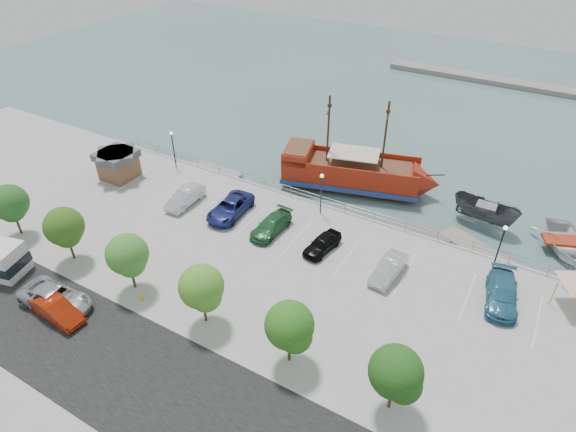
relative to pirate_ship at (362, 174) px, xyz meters
The scene contains 30 objects.
ground 14.18m from the pirate_ship, 94.52° to the right, with size 160.00×160.00×0.00m, color #486A66.
street 30.06m from the pirate_ship, 92.11° to the right, with size 100.00×8.00×0.04m, color black.
sidewalk 24.07m from the pirate_ship, 92.64° to the right, with size 100.00×4.00×0.05m, color #999996.
seawall_railing 6.33m from the pirate_ship, 100.09° to the right, with size 50.00×0.06×1.00m.
far_shore 41.94m from the pirate_ship, 77.76° to the left, with size 40.00×3.00×0.80m, color gray.
pirate_ship is the anchor object (origin of this frame).
patrol_boat 12.70m from the pirate_ship, ahead, with size 2.38×6.32×2.45m, color #3F4246.
speedboat 19.97m from the pirate_ship, ahead, with size 4.99×6.99×1.45m, color silver.
dock_west 16.41m from the pirate_ship, 162.79° to the right, with size 6.20×1.77×0.35m, color gray.
dock_mid 9.01m from the pirate_ship, 32.99° to the right, with size 6.61×1.89×0.38m, color slate.
dock_east 14.33m from the pirate_ship, 19.82° to the right, with size 7.54×2.15×0.43m, color gray.
shed 25.91m from the pirate_ship, 151.91° to the right, with size 3.70×3.70×2.99m.
street_van 31.17m from the pirate_ship, 114.09° to the right, with size 2.70×5.86×1.63m, color #9C9FA5.
street_sedan 31.40m from the pirate_ship, 111.92° to the right, with size 1.61×4.62×1.52m, color #AB2309.
fire_hydrant 25.97m from the pirate_ship, 107.04° to the right, with size 0.24×0.24×0.69m.
lamp_post_left 20.65m from the pirate_ship, 158.49° to the right, with size 0.36×0.36×4.28m.
lamp_post_mid 7.92m from the pirate_ship, 98.38° to the right, with size 0.36×0.36×4.28m.
lamp_post_right 16.83m from the pirate_ship, 26.83° to the right, with size 0.36×0.36×4.28m.
tree_a 33.39m from the pirate_ship, 133.61° to the right, with size 3.30×3.20×5.00m.
tree_b 29.02m from the pirate_ship, 123.51° to the right, with size 3.30×3.20×5.00m.
tree_c 25.84m from the pirate_ship, 110.40° to the right, with size 3.30×3.20×5.00m.
tree_d 24.32m from the pirate_ship, 94.65° to the right, with size 3.30×3.20×5.00m.
tree_e 24.76m from the pirate_ship, 78.19° to the right, with size 3.30×3.20×5.00m.
tree_f 27.06m from the pirate_ship, 63.46° to the right, with size 3.30×3.20×5.00m.
parked_car_b 18.47m from the pirate_ship, 136.15° to the right, with size 1.63×4.69×1.54m, color silver.
parked_car_c 14.73m from the pirate_ship, 124.87° to the right, with size 2.61×5.65×1.57m, color navy.
parked_car_d 12.99m from the pirate_ship, 106.13° to the right, with size 2.00×4.92×1.43m, color #245D31.
parked_car_e 12.63m from the pirate_ship, 82.79° to the right, with size 1.67×4.14×1.41m, color black.
parked_car_f 14.93m from the pirate_ship, 59.07° to the right, with size 1.57×4.49×1.48m, color silver.
parked_car_h 19.67m from the pirate_ship, 35.10° to the right, with size 2.22×5.47×1.59m, color teal.
Camera 1 is at (16.27, -28.01, 26.49)m, focal length 30.00 mm.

